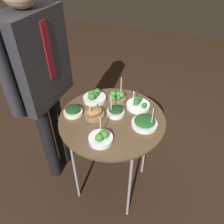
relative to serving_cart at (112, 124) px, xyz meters
The scene contains 11 objects.
ground_plane 0.72m from the serving_cart, ahead, with size 8.00×8.00×0.00m, color black.
serving_cart is the anchor object (origin of this frame).
bowl_roast_front_left 0.14m from the serving_cart, 103.89° to the left, with size 0.14×0.14×0.12m.
bowl_spinach_back_right 0.09m from the serving_cart, 12.83° to the right, with size 0.12×0.12×0.16m.
bowl_spinach_back_left 0.23m from the serving_cart, 87.94° to the right, with size 0.17×0.17×0.16m.
bowl_broccoli_mid_right 0.25m from the serving_cart, 54.53° to the left, with size 0.17×0.17×0.08m.
bowl_broccoli_far_rim 0.23m from the serving_cart, 36.60° to the right, with size 0.17×0.17×0.15m.
bowl_broccoli_center 0.24m from the serving_cart, behind, with size 0.15×0.15×0.15m.
bowl_spinach_mid_left 0.28m from the serving_cart, 101.83° to the left, with size 0.13×0.13×0.05m.
bowl_broccoli_front_right 0.22m from the serving_cart, 10.59° to the left, with size 0.13×0.13×0.17m.
waiter_figure 0.61m from the serving_cart, 90.61° to the left, with size 0.60×0.23×1.63m.
Camera 1 is at (-1.03, -0.41, 1.73)m, focal length 35.00 mm.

